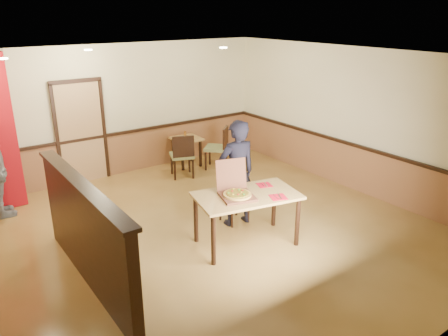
{
  "coord_description": "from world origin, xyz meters",
  "views": [
    {
      "loc": [
        -3.47,
        -5.3,
        3.45
      ],
      "look_at": [
        0.34,
        0.0,
        1.07
      ],
      "focal_mm": 35.0,
      "sensor_mm": 36.0,
      "label": 1
    }
  ],
  "objects_px": {
    "side_chair_left": "(182,154)",
    "diner": "(237,173)",
    "main_table": "(247,201)",
    "pizza_box": "(236,192)",
    "diner_chair": "(232,195)",
    "side_table": "(187,145)",
    "side_chair_right": "(219,146)",
    "condiment": "(185,134)"
  },
  "relations": [
    {
      "from": "side_chair_left",
      "to": "side_table",
      "type": "height_order",
      "value": "side_chair_left"
    },
    {
      "from": "side_chair_left",
      "to": "side_chair_right",
      "type": "distance_m",
      "value": 0.97
    },
    {
      "from": "side_table",
      "to": "condiment",
      "type": "relative_size",
      "value": 4.58
    },
    {
      "from": "main_table",
      "to": "side_chair_left",
      "type": "bearing_deg",
      "value": 90.03
    },
    {
      "from": "main_table",
      "to": "pizza_box",
      "type": "relative_size",
      "value": 2.51
    },
    {
      "from": "side_chair_right",
      "to": "side_table",
      "type": "relative_size",
      "value": 1.46
    },
    {
      "from": "side_chair_left",
      "to": "diner",
      "type": "relative_size",
      "value": 0.54
    },
    {
      "from": "side_chair_right",
      "to": "diner",
      "type": "bearing_deg",
      "value": 17.9
    },
    {
      "from": "diner_chair",
      "to": "side_table",
      "type": "height_order",
      "value": "diner_chair"
    },
    {
      "from": "main_table",
      "to": "side_chair_left",
      "type": "relative_size",
      "value": 1.75
    },
    {
      "from": "side_table",
      "to": "diner",
      "type": "relative_size",
      "value": 0.37
    },
    {
      "from": "main_table",
      "to": "diner_chair",
      "type": "distance_m",
      "value": 0.88
    },
    {
      "from": "side_chair_left",
      "to": "side_table",
      "type": "distance_m",
      "value": 0.78
    },
    {
      "from": "side_table",
      "to": "diner_chair",
      "type": "bearing_deg",
      "value": -106.0
    },
    {
      "from": "diner_chair",
      "to": "condiment",
      "type": "bearing_deg",
      "value": 74.67
    },
    {
      "from": "main_table",
      "to": "pizza_box",
      "type": "height_order",
      "value": "pizza_box"
    },
    {
      "from": "diner_chair",
      "to": "side_chair_left",
      "type": "distance_m",
      "value": 2.29
    },
    {
      "from": "side_chair_left",
      "to": "diner",
      "type": "xyz_separation_m",
      "value": [
        -0.37,
        -2.4,
        0.38
      ]
    },
    {
      "from": "pizza_box",
      "to": "condiment",
      "type": "distance_m",
      "value": 3.89
    },
    {
      "from": "pizza_box",
      "to": "side_table",
      "type": "bearing_deg",
      "value": 87.19
    },
    {
      "from": "diner_chair",
      "to": "condiment",
      "type": "xyz_separation_m",
      "value": [
        0.82,
        2.92,
        0.28
      ]
    },
    {
      "from": "diner",
      "to": "condiment",
      "type": "height_order",
      "value": "diner"
    },
    {
      "from": "main_table",
      "to": "diner",
      "type": "xyz_separation_m",
      "value": [
        0.29,
        0.64,
        0.19
      ]
    },
    {
      "from": "side_chair_right",
      "to": "main_table",
      "type": "bearing_deg",
      "value": 18.79
    },
    {
      "from": "side_chair_left",
      "to": "diner",
      "type": "distance_m",
      "value": 2.46
    },
    {
      "from": "main_table",
      "to": "diner",
      "type": "height_order",
      "value": "diner"
    },
    {
      "from": "main_table",
      "to": "side_table",
      "type": "bearing_deg",
      "value": 85.05
    },
    {
      "from": "diner",
      "to": "side_chair_right",
      "type": "bearing_deg",
      "value": -111.66
    },
    {
      "from": "side_table",
      "to": "condiment",
      "type": "distance_m",
      "value": 0.25
    },
    {
      "from": "main_table",
      "to": "diner_chair",
      "type": "height_order",
      "value": "diner_chair"
    },
    {
      "from": "side_chair_left",
      "to": "condiment",
      "type": "xyz_separation_m",
      "value": [
        0.47,
        0.67,
        0.21
      ]
    },
    {
      "from": "side_chair_left",
      "to": "pizza_box",
      "type": "xyz_separation_m",
      "value": [
        -0.83,
        -3.0,
        0.36
      ]
    },
    {
      "from": "side_chair_right",
      "to": "side_table",
      "type": "bearing_deg",
      "value": -93.41
    },
    {
      "from": "main_table",
      "to": "side_table",
      "type": "distance_m",
      "value": 3.83
    },
    {
      "from": "side_table",
      "to": "pizza_box",
      "type": "xyz_separation_m",
      "value": [
        -1.31,
        -3.62,
        0.39
      ]
    },
    {
      "from": "diner_chair",
      "to": "condiment",
      "type": "height_order",
      "value": "diner_chair"
    },
    {
      "from": "side_chair_right",
      "to": "diner",
      "type": "height_order",
      "value": "diner"
    },
    {
      "from": "diner_chair",
      "to": "side_chair_right",
      "type": "bearing_deg",
      "value": 60.19
    },
    {
      "from": "side_table",
      "to": "side_chair_left",
      "type": "bearing_deg",
      "value": -127.53
    },
    {
      "from": "diner_chair",
      "to": "pizza_box",
      "type": "relative_size",
      "value": 1.25
    },
    {
      "from": "pizza_box",
      "to": "condiment",
      "type": "relative_size",
      "value": 4.64
    },
    {
      "from": "condiment",
      "to": "side_chair_left",
      "type": "bearing_deg",
      "value": -125.42
    }
  ]
}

